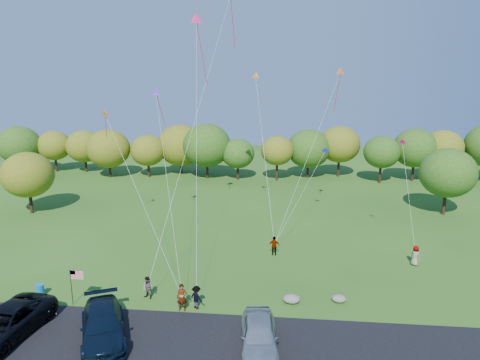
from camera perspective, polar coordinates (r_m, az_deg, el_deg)
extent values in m
plane|color=#275618|center=(30.11, -6.65, -16.24)|extent=(140.00, 140.00, 0.00)
cube|color=black|center=(26.79, -8.56, -20.36)|extent=(44.00, 6.00, 0.06)
cylinder|color=#341D13|center=(76.51, -26.36, 2.00)|extent=(0.36, 0.36, 2.92)
ellipsoid|color=#376F1B|center=(76.00, -26.62, 4.44)|extent=(5.65, 5.65, 5.08)
cylinder|color=#341D13|center=(73.36, -23.26, 1.64)|extent=(0.36, 0.36, 2.35)
ellipsoid|color=#224E14|center=(72.80, -23.50, 4.23)|extent=(6.70, 6.70, 6.03)
cylinder|color=#341D13|center=(72.28, -20.44, 1.81)|extent=(0.36, 0.36, 2.54)
ellipsoid|color=#376F1B|center=(71.79, -20.62, 4.04)|extent=(4.88, 4.88, 4.39)
cylinder|color=#341D13|center=(70.93, -16.26, 2.05)|extent=(0.36, 0.36, 2.87)
ellipsoid|color=#376F1B|center=(70.36, -16.44, 4.74)|extent=(5.98, 5.98, 5.38)
cylinder|color=#341D13|center=(67.68, -12.11, 1.69)|extent=(0.36, 0.36, 2.73)
ellipsoid|color=#376F1B|center=(67.04, -12.26, 4.74)|extent=(7.02, 7.02, 6.32)
cylinder|color=#341D13|center=(67.10, -8.79, 1.76)|extent=(0.36, 0.36, 2.78)
ellipsoid|color=#224E14|center=(66.49, -8.90, 4.69)|extent=(6.40, 6.40, 5.76)
cylinder|color=#341D13|center=(66.85, -3.20, 1.78)|extent=(0.36, 0.36, 2.61)
ellipsoid|color=#376F1B|center=(66.24, -3.23, 4.63)|extent=(6.33, 6.33, 5.70)
cylinder|color=#341D13|center=(65.02, 0.46, 1.54)|extent=(0.36, 0.36, 2.77)
ellipsoid|color=#376F1B|center=(64.41, 0.46, 4.42)|extent=(5.93, 5.93, 5.34)
cylinder|color=#341D13|center=(66.35, 4.80, 1.81)|extent=(0.36, 0.36, 2.95)
ellipsoid|color=#224E14|center=(65.77, 4.86, 4.56)|extent=(5.39, 5.39, 4.85)
cylinder|color=#341D13|center=(63.47, 9.56, 0.86)|extent=(0.36, 0.36, 2.36)
ellipsoid|color=#376F1B|center=(62.94, 9.66, 3.31)|extent=(4.84, 4.84, 4.36)
cylinder|color=#341D13|center=(64.54, 13.34, 0.98)|extent=(0.36, 0.36, 2.55)
ellipsoid|color=#224E14|center=(63.95, 13.50, 3.74)|extent=(5.79, 5.79, 5.21)
cylinder|color=#341D13|center=(67.05, 17.01, 1.35)|extent=(0.36, 0.36, 2.86)
ellipsoid|color=#376F1B|center=(66.42, 17.22, 4.38)|extent=(6.66, 6.66, 5.99)
cylinder|color=#341D13|center=(67.41, 21.60, 0.80)|extent=(0.36, 0.36, 2.30)
ellipsoid|color=#376F1B|center=(66.83, 21.84, 3.47)|extent=(6.30, 6.30, 5.67)
cylinder|color=#341D13|center=(69.42, 25.95, 1.09)|extent=(0.36, 0.36, 3.16)
ellipsoid|color=#376F1B|center=(68.81, 26.26, 4.07)|extent=(6.43, 6.43, 5.79)
cylinder|color=#341D13|center=(53.42, -26.10, -2.63)|extent=(0.36, 0.36, 2.60)
ellipsoid|color=#376F1B|center=(52.71, -26.45, 0.63)|extent=(5.60, 5.60, 5.04)
cylinder|color=#341D13|center=(52.60, 25.59, -2.70)|extent=(0.36, 0.36, 2.80)
ellipsoid|color=#224E14|center=(51.84, 25.96, 0.86)|extent=(6.00, 6.00, 5.40)
imported|color=black|center=(29.65, -28.74, -16.39)|extent=(3.76, 6.63, 1.75)
imported|color=black|center=(27.34, -17.82, -17.95)|extent=(4.63, 6.38, 1.72)
imported|color=#ABB3B6|center=(25.32, 2.56, -19.98)|extent=(2.51, 5.26, 1.73)
imported|color=#4C4C59|center=(29.12, -7.75, -15.27)|extent=(0.73, 0.52, 1.86)
imported|color=#4C4C59|center=(30.97, -12.18, -13.88)|extent=(0.96, 0.87, 1.61)
imported|color=#4C4C59|center=(29.34, -5.82, -15.30)|extent=(1.18, 1.04, 1.58)
imported|color=#4C4C59|center=(37.16, 4.60, -8.74)|extent=(1.02, 0.49, 1.69)
imported|color=#4C4C59|center=(37.91, 22.33, -9.32)|extent=(0.94, 0.97, 1.68)
cylinder|color=#0C68BC|center=(33.83, -25.12, -13.18)|extent=(0.56, 0.56, 0.85)
cylinder|color=black|center=(31.46, -21.56, -13.18)|extent=(0.05, 0.05, 2.53)
cube|color=red|center=(30.88, -20.94, -11.77)|extent=(0.91, 0.61, 0.02)
cube|color=navy|center=(30.93, -21.42, -11.40)|extent=(0.36, 0.02, 0.28)
ellipsoid|color=gray|center=(30.25, 6.89, -15.46)|extent=(1.16, 0.91, 0.58)
ellipsoid|color=gray|center=(30.90, 13.07, -15.15)|extent=(0.97, 0.81, 0.50)
cone|color=#F61B6E|center=(39.70, -5.83, 20.51)|extent=(1.39, 1.08, 1.15)
cone|color=#4D15D4|center=(39.46, -11.15, 11.37)|extent=(1.01, 0.61, 0.87)
cone|color=#DE5E0E|center=(42.12, 2.09, 13.68)|extent=(0.89, 0.52, 0.79)
cone|color=#B8430D|center=(40.95, 13.25, 13.84)|extent=(0.90, 0.46, 0.81)
cube|color=#D20E57|center=(37.88, 20.85, 4.75)|extent=(0.47, 0.41, 0.57)
cube|color=orange|center=(41.09, -17.53, 8.36)|extent=(0.67, 0.55, 0.81)
cube|color=#141DCE|center=(44.55, 11.27, 3.85)|extent=(0.70, 0.23, 0.68)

